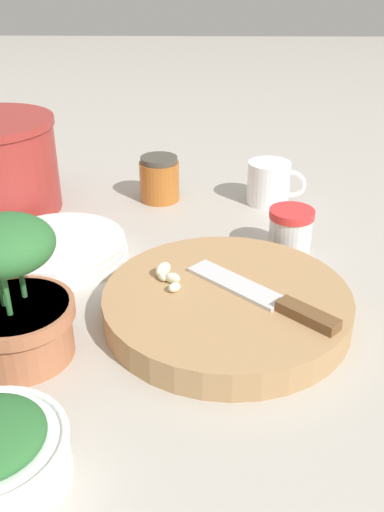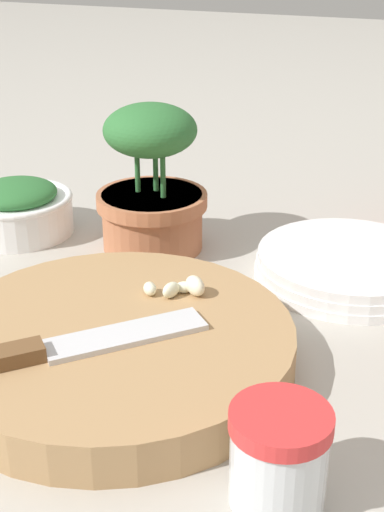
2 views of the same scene
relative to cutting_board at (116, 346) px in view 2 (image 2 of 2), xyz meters
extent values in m
plane|color=#B2ADA3|center=(0.04, 0.08, -0.02)|extent=(5.00, 5.00, 0.00)
cylinder|color=tan|center=(0.00, 0.00, 0.00)|extent=(0.31, 0.31, 0.04)
cube|color=silver|center=(0.02, -0.01, 0.02)|extent=(0.12, 0.12, 0.01)
ellipsoid|color=#F4EBC9|center=(0.04, 0.08, 0.03)|extent=(0.03, 0.03, 0.02)
ellipsoid|color=silver|center=(0.03, 0.08, 0.02)|extent=(0.02, 0.02, 0.01)
ellipsoid|color=#EDEAC7|center=(0.00, 0.06, 0.02)|extent=(0.02, 0.02, 0.01)
ellipsoid|color=#EDECC8|center=(0.02, 0.07, 0.03)|extent=(0.02, 0.02, 0.01)
cylinder|color=white|center=(-0.25, 0.21, 0.00)|extent=(0.13, 0.13, 0.04)
torus|color=white|center=(-0.25, 0.21, 0.03)|extent=(0.14, 0.14, 0.01)
ellipsoid|color=#2D6B33|center=(-0.25, 0.21, 0.03)|extent=(0.10, 0.10, 0.03)
cylinder|color=silver|center=(0.17, -0.10, 0.01)|extent=(0.06, 0.06, 0.06)
cylinder|color=red|center=(0.17, -0.10, 0.05)|extent=(0.07, 0.07, 0.01)
cylinder|color=white|center=(0.15, 0.24, -0.01)|extent=(0.20, 0.20, 0.01)
cylinder|color=white|center=(0.15, 0.24, 0.00)|extent=(0.20, 0.20, 0.01)
cylinder|color=white|center=(0.15, 0.24, 0.01)|extent=(0.20, 0.20, 0.01)
cylinder|color=#B26B47|center=(-0.08, 0.23, 0.02)|extent=(0.12, 0.12, 0.07)
cylinder|color=#B26B47|center=(-0.08, 0.23, 0.04)|extent=(0.13, 0.13, 0.02)
ellipsoid|color=#2D6B33|center=(-0.08, 0.23, 0.12)|extent=(0.10, 0.10, 0.06)
cylinder|color=#2D6B33|center=(-0.10, 0.23, 0.09)|extent=(0.01, 0.01, 0.07)
cylinder|color=#2D6B33|center=(-0.08, 0.25, 0.09)|extent=(0.01, 0.01, 0.07)
cylinder|color=#2D6B33|center=(-0.06, 0.23, 0.09)|extent=(0.01, 0.01, 0.07)
camera|label=1|loc=(-0.59, 0.03, 0.39)|focal=40.00mm
camera|label=2|loc=(0.26, -0.46, 0.33)|focal=50.00mm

